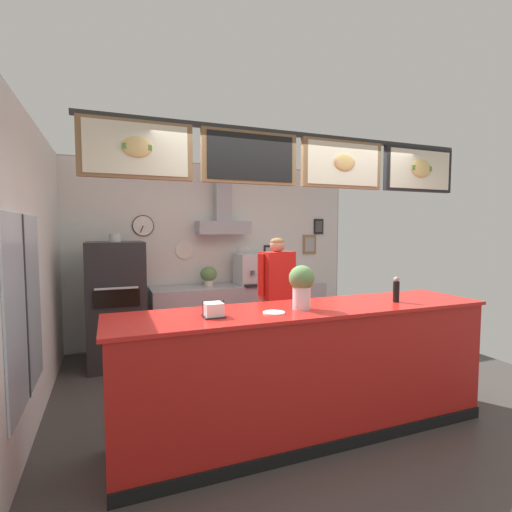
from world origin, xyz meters
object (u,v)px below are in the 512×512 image
(condiment_plate, at_px, (274,313))
(napkin_holder, at_px, (213,310))
(shop_worker, at_px, (277,301))
(pepper_grinder, at_px, (396,290))
(espresso_machine, at_px, (253,269))
(pizza_oven, at_px, (117,304))
(potted_rosemary, at_px, (209,275))
(basil_vase, at_px, (302,286))
(potted_basil, at_px, (284,273))

(condiment_plate, bearing_deg, napkin_holder, 172.39)
(shop_worker, relative_size, pepper_grinder, 7.12)
(espresso_machine, relative_size, condiment_plate, 3.22)
(pizza_oven, bearing_deg, potted_rosemary, 12.97)
(napkin_holder, bearing_deg, basil_vase, 0.32)
(potted_rosemary, relative_size, pepper_grinder, 1.26)
(pizza_oven, xyz_separation_m, potted_basil, (2.52, 0.26, 0.27))
(potted_rosemary, bearing_deg, shop_worker, -68.09)
(shop_worker, relative_size, napkin_holder, 9.88)
(potted_rosemary, bearing_deg, pizza_oven, -167.03)
(pizza_oven, distance_m, shop_worker, 2.08)
(pizza_oven, relative_size, basil_vase, 4.64)
(espresso_machine, distance_m, potted_rosemary, 0.69)
(shop_worker, height_order, potted_basil, shop_worker)
(pizza_oven, distance_m, condiment_plate, 2.72)
(pizza_oven, height_order, pepper_grinder, pizza_oven)
(basil_vase, height_order, pepper_grinder, basil_vase)
(espresso_machine, bearing_deg, potted_rosemary, 176.60)
(potted_rosemary, height_order, pepper_grinder, pepper_grinder)
(espresso_machine, distance_m, basil_vase, 2.71)
(potted_rosemary, height_order, napkin_holder, napkin_holder)
(espresso_machine, xyz_separation_m, potted_basil, (0.54, 0.00, -0.08))
(potted_basil, bearing_deg, basil_vase, -112.74)
(pizza_oven, xyz_separation_m, potted_rosemary, (1.29, 0.30, 0.28))
(pizza_oven, xyz_separation_m, basil_vase, (1.41, -2.39, 0.49))
(espresso_machine, bearing_deg, basil_vase, -102.10)
(shop_worker, bearing_deg, espresso_machine, -110.20)
(pepper_grinder, bearing_deg, potted_basil, 86.55)
(napkin_holder, bearing_deg, potted_rosemary, 76.66)
(espresso_machine, height_order, napkin_holder, espresso_machine)
(shop_worker, bearing_deg, potted_rosemary, -81.08)
(potted_basil, distance_m, condiment_plate, 3.05)
(espresso_machine, distance_m, condiment_plate, 2.84)
(shop_worker, bearing_deg, condiment_plate, 51.67)
(potted_basil, bearing_deg, pepper_grinder, -93.45)
(pizza_oven, distance_m, napkin_holder, 2.50)
(shop_worker, xyz_separation_m, pepper_grinder, (0.54, -1.43, 0.32))
(pizza_oven, xyz_separation_m, condiment_plate, (1.13, -2.45, 0.30))
(shop_worker, relative_size, potted_basil, 6.02)
(basil_vase, height_order, napkin_holder, basil_vase)
(shop_worker, height_order, basil_vase, shop_worker)
(pizza_oven, xyz_separation_m, shop_worker, (1.82, -1.00, 0.09))
(espresso_machine, bearing_deg, napkin_holder, -116.50)
(shop_worker, bearing_deg, potted_basil, -132.05)
(potted_basil, distance_m, pepper_grinder, 2.70)
(shop_worker, relative_size, condiment_plate, 9.45)
(shop_worker, distance_m, napkin_holder, 1.83)
(napkin_holder, distance_m, condiment_plate, 0.48)
(pepper_grinder, bearing_deg, pizza_oven, 134.13)
(shop_worker, xyz_separation_m, potted_rosemary, (-0.52, 1.30, 0.19))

